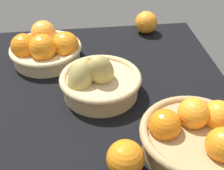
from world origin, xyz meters
The scene contains 6 objects.
market_tray centered at (0.00, 0.00, 1.50)cm, with size 84.00×72.00×3.00cm, color black.
basket_far_right centered at (20.81, 17.21, 7.41)cm, with size 22.65×22.65×11.09cm.
basket_center_pears centered at (1.14, 2.13, 7.31)cm, with size 22.23×22.55×13.94cm.
basket_near_left centered at (-21.56, -17.17, 7.58)cm, with size 24.42×24.42×11.38cm.
loose_orange_back_gap centered at (-25.60, -1.06, 6.97)cm, with size 7.94×7.94×7.94cm, color orange.
loose_orange_side_gap centered at (35.82, -18.40, 7.05)cm, with size 8.09×8.09×8.09cm, color orange.
Camera 1 is at (-66.88, 6.74, 57.13)cm, focal length 50.18 mm.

